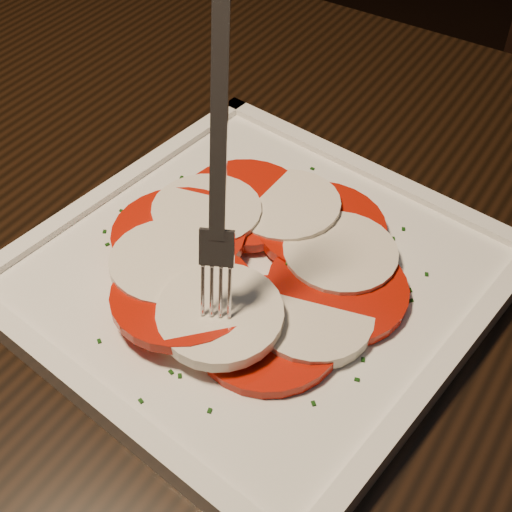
{
  "coord_description": "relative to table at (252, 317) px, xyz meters",
  "views": [
    {
      "loc": [
        0.35,
        -0.47,
        1.15
      ],
      "look_at": [
        0.14,
        -0.17,
        0.78
      ],
      "focal_mm": 50.0,
      "sensor_mm": 36.0,
      "label": 1
    }
  ],
  "objects": [
    {
      "name": "fork",
      "position": [
        0.03,
        -0.07,
        0.23
      ],
      "size": [
        0.06,
        0.08,
        0.19
      ],
      "primitive_type": null,
      "rotation": [
        0.0,
        0.0,
        0.5
      ],
      "color": "white",
      "rests_on": "caprese_salad"
    },
    {
      "name": "table",
      "position": [
        0.0,
        0.0,
        0.0
      ],
      "size": [
        1.24,
        0.86,
        0.75
      ],
      "rotation": [
        0.0,
        0.0,
        0.05
      ],
      "color": "black",
      "rests_on": "ground"
    },
    {
      "name": "plate",
      "position": [
        0.03,
        -0.04,
        0.11
      ],
      "size": [
        0.34,
        0.34,
        0.01
      ],
      "primitive_type": "cube",
      "rotation": [
        0.0,
        0.0,
        -0.07
      ],
      "color": "white",
      "rests_on": "table"
    },
    {
      "name": "caprese_salad",
      "position": [
        0.03,
        -0.04,
        0.12
      ],
      "size": [
        0.24,
        0.27,
        0.03
      ],
      "color": "red",
      "rests_on": "plate"
    },
    {
      "name": "ground",
      "position": [
        -0.11,
        0.13,
        -0.65
      ],
      "size": [
        6.0,
        6.0,
        0.0
      ],
      "primitive_type": "plane",
      "color": "black",
      "rests_on": "ground"
    }
  ]
}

